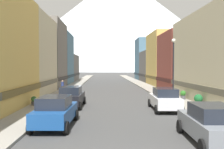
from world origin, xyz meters
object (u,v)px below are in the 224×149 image
(car_right_0, at_px, (211,124))
(pedestrian_0, at_px, (63,87))
(potted_plant_0, at_px, (198,99))
(potted_plant_2, at_px, (34,101))
(car_right_1, at_px, (165,99))
(car_left_1, at_px, (71,96))
(car_left_0, at_px, (56,111))
(streetlamp_right, at_px, (173,61))
(potted_plant_1, at_px, (183,95))

(car_right_0, distance_m, pedestrian_0, 22.51)
(potted_plant_0, distance_m, potted_plant_2, 14.02)
(car_right_1, bearing_deg, car_left_1, 166.14)
(car_right_0, bearing_deg, car_left_1, 126.96)
(car_left_0, bearing_deg, car_right_0, -23.40)
(car_left_1, xyz_separation_m, pedestrian_0, (-2.45, 10.04, -0.03))
(car_right_1, bearing_deg, potted_plant_2, 169.86)
(pedestrian_0, bearing_deg, streetlamp_right, -37.59)
(car_right_1, relative_size, potted_plant_0, 4.57)
(potted_plant_0, relative_size, streetlamp_right, 0.17)
(car_left_0, distance_m, car_right_0, 8.28)
(car_right_0, bearing_deg, car_right_1, 90.00)
(car_right_0, bearing_deg, potted_plant_2, 136.76)
(potted_plant_1, relative_size, potted_plant_2, 1.16)
(car_left_0, distance_m, potted_plant_0, 12.44)
(streetlamp_right, bearing_deg, car_right_0, -97.89)
(streetlamp_right, bearing_deg, potted_plant_1, 52.82)
(potted_plant_2, bearing_deg, car_left_0, -65.03)
(potted_plant_0, bearing_deg, potted_plant_2, 177.14)
(car_right_0, bearing_deg, pedestrian_0, 116.51)
(car_right_1, xyz_separation_m, potted_plant_1, (3.20, 5.16, -0.28))
(potted_plant_2, distance_m, pedestrian_0, 10.02)
(potted_plant_2, height_order, pedestrian_0, pedestrian_0)
(car_right_0, xyz_separation_m, potted_plant_1, (3.20, 13.38, -0.28))
(potted_plant_1, bearing_deg, potted_plant_2, -167.01)
(potted_plant_1, xyz_separation_m, streetlamp_right, (-1.65, -2.18, 3.37))
(potted_plant_1, height_order, potted_plant_2, potted_plant_1)
(car_left_1, bearing_deg, streetlamp_right, 6.92)
(car_left_0, bearing_deg, potted_plant_2, 114.97)
(potted_plant_1, bearing_deg, car_left_1, -163.08)
(car_left_1, relative_size, potted_plant_2, 5.74)
(car_right_0, distance_m, potted_plant_1, 13.76)
(potted_plant_2, distance_m, streetlamp_right, 12.86)
(potted_plant_0, xyz_separation_m, potted_plant_2, (-14.00, 0.70, -0.14))
(car_left_1, xyz_separation_m, potted_plant_0, (10.80, -0.64, -0.22))
(car_left_0, height_order, potted_plant_0, car_left_0)
(car_right_0, bearing_deg, potted_plant_1, 76.54)
(potted_plant_2, bearing_deg, car_right_0, -43.24)
(potted_plant_1, bearing_deg, car_right_0, -103.46)
(pedestrian_0, height_order, streetlamp_right, streetlamp_right)
(car_right_1, bearing_deg, car_left_0, -147.01)
(car_left_0, xyz_separation_m, car_right_1, (7.60, 4.93, 0.00))
(car_left_1, height_order, potted_plant_1, car_left_1)
(pedestrian_0, bearing_deg, potted_plant_2, -94.30)
(potted_plant_0, distance_m, streetlamp_right, 4.09)
(potted_plant_0, bearing_deg, car_left_0, -150.29)
(car_left_1, relative_size, car_right_1, 1.00)
(potted_plant_2, xyz_separation_m, streetlamp_right, (12.35, 1.05, 3.44))
(potted_plant_0, height_order, streetlamp_right, streetlamp_right)
(potted_plant_0, bearing_deg, pedestrian_0, 141.12)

